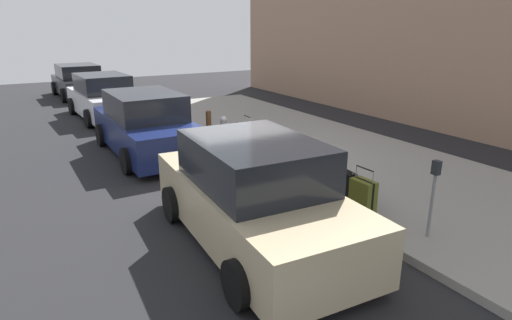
% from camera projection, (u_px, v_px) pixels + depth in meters
% --- Properties ---
extents(ground_plane, '(40.00, 40.00, 0.00)m').
position_uv_depth(ground_plane, '(234.00, 163.00, 10.94)').
color(ground_plane, black).
extents(sidewalk_curb, '(18.00, 5.00, 0.14)m').
position_uv_depth(sidewalk_curb, '(313.00, 147.00, 12.11)').
color(sidewalk_curb, gray).
rests_on(sidewalk_curb, ground_plane).
extents(suitcase_olive_0, '(0.48, 0.26, 0.85)m').
position_uv_depth(suitcase_olive_0, '(363.00, 196.00, 7.65)').
color(suitcase_olive_0, '#59601E').
rests_on(suitcase_olive_0, sidewalk_curb).
extents(suitcase_black_1, '(0.46, 0.22, 0.66)m').
position_uv_depth(suitcase_black_1, '(345.00, 186.00, 8.16)').
color(suitcase_black_1, black).
rests_on(suitcase_black_1, sidewalk_curb).
extents(suitcase_red_2, '(0.40, 0.23, 1.02)m').
position_uv_depth(suitcase_red_2, '(327.00, 175.00, 8.56)').
color(suitcase_red_2, red).
rests_on(suitcase_red_2, sidewalk_curb).
extents(suitcase_silver_3, '(0.41, 0.23, 0.76)m').
position_uv_depth(suitcase_silver_3, '(310.00, 173.00, 8.98)').
color(suitcase_silver_3, '#9EA0A8').
rests_on(suitcase_silver_3, sidewalk_curb).
extents(suitcase_maroon_4, '(0.42, 0.26, 0.78)m').
position_uv_depth(suitcase_maroon_4, '(296.00, 167.00, 9.39)').
color(suitcase_maroon_4, maroon).
rests_on(suitcase_maroon_4, sidewalk_curb).
extents(suitcase_teal_5, '(0.44, 0.24, 0.85)m').
position_uv_depth(suitcase_teal_5, '(281.00, 158.00, 9.78)').
color(suitcase_teal_5, '#0F606B').
rests_on(suitcase_teal_5, sidewalk_curb).
extents(suitcase_navy_6, '(0.41, 0.19, 0.94)m').
position_uv_depth(suitcase_navy_6, '(273.00, 151.00, 10.25)').
color(suitcase_navy_6, navy).
rests_on(suitcase_navy_6, sidewalk_curb).
extents(suitcase_olive_7, '(0.48, 0.29, 0.65)m').
position_uv_depth(suitcase_olive_7, '(257.00, 148.00, 10.64)').
color(suitcase_olive_7, '#59601E').
rests_on(suitcase_olive_7, sidewalk_curb).
extents(suitcase_black_8, '(0.39, 0.20, 1.03)m').
position_uv_depth(suitcase_black_8, '(247.00, 141.00, 11.07)').
color(suitcase_black_8, black).
rests_on(suitcase_black_8, sidewalk_curb).
extents(suitcase_red_9, '(0.42, 0.26, 0.74)m').
position_uv_depth(suitcase_red_9, '(239.00, 138.00, 11.50)').
color(suitcase_red_9, red).
rests_on(suitcase_red_9, sidewalk_curb).
extents(fire_hydrant, '(0.39, 0.21, 0.75)m').
position_uv_depth(fire_hydrant, '(224.00, 129.00, 12.27)').
color(fire_hydrant, '#99999E').
rests_on(fire_hydrant, sidewalk_curb).
extents(bollard_post, '(0.16, 0.16, 0.80)m').
position_uv_depth(bollard_post, '(209.00, 124.00, 12.79)').
color(bollard_post, brown).
rests_on(bollard_post, sidewalk_curb).
extents(parking_meter, '(0.12, 0.09, 1.27)m').
position_uv_depth(parking_meter, '(434.00, 188.00, 6.62)').
color(parking_meter, slate).
rests_on(parking_meter, sidewalk_curb).
extents(parked_car_beige_0, '(4.56, 2.25, 1.73)m').
position_uv_depth(parked_car_beige_0, '(254.00, 196.00, 6.73)').
color(parked_car_beige_0, tan).
rests_on(parked_car_beige_0, ground_plane).
extents(parked_car_navy_1, '(4.62, 2.07, 1.67)m').
position_uv_depth(parked_car_navy_1, '(146.00, 126.00, 11.53)').
color(parked_car_navy_1, '#141E4C').
rests_on(parked_car_navy_1, ground_plane).
extents(parked_car_white_2, '(4.49, 2.17, 1.62)m').
position_uv_depth(parked_car_white_2, '(104.00, 98.00, 16.00)').
color(parked_car_white_2, silver).
rests_on(parked_car_white_2, ground_plane).
extents(parked_car_charcoal_3, '(4.36, 2.21, 1.54)m').
position_uv_depth(parked_car_charcoal_3, '(79.00, 82.00, 20.71)').
color(parked_car_charcoal_3, black).
rests_on(parked_car_charcoal_3, ground_plane).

